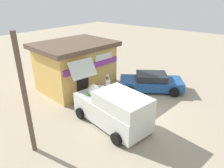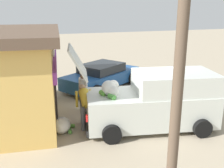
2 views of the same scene
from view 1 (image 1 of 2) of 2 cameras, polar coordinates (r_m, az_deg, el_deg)
name	(u,v)px [view 1 (image 1 of 2)]	position (r m, az deg, el deg)	size (l,w,h in m)	color
ground_plane	(134,112)	(12.21, 6.03, -7.67)	(60.00, 60.00, 0.00)	tan
storefront_bar	(76,65)	(14.83, -9.99, 5.04)	(5.49, 4.59, 3.29)	#E0B259
delivery_van	(113,108)	(10.63, 0.32, -6.64)	(2.71, 5.06, 2.87)	silver
parked_sedan	(151,82)	(14.82, 10.62, 0.48)	(3.92, 4.55, 1.23)	#1E4C8C
vendor_standing	(107,85)	(13.23, -1.25, -0.40)	(0.55, 0.43, 1.63)	#4C4C51
customer_bending	(90,93)	(12.45, -6.04, -2.34)	(0.76, 0.57, 1.46)	#4C4C51
unloaded_banana_pile	(79,99)	(13.22, -8.93, -4.05)	(0.86, 0.84, 0.49)	silver
paint_bucket	(125,84)	(15.39, 3.64, 0.00)	(0.28, 0.28, 0.32)	silver
utility_pole	(25,97)	(8.83, -22.75, -3.40)	(0.20, 0.20, 5.15)	brown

